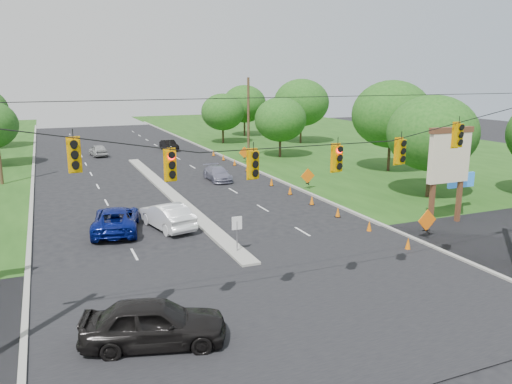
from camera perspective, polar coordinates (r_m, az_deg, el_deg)
name	(u,v)px	position (r m, az deg, el deg)	size (l,w,h in m)	color
ground	(288,300)	(21.39, 3.73, -12.21)	(160.00, 160.00, 0.00)	black
grass_right	(465,169)	(54.54, 22.81, 2.44)	(40.00, 160.00, 0.06)	#1E4714
cross_street	(288,300)	(21.39, 3.73, -12.21)	(160.00, 14.00, 0.02)	black
curb_left	(33,182)	(48.11, -24.16, 1.00)	(0.25, 110.00, 0.16)	gray
curb_right	(245,167)	(51.68, -1.22, 2.93)	(0.25, 110.00, 0.16)	gray
median	(170,194)	(40.27, -9.82, -0.20)	(1.00, 34.00, 0.18)	gray
median_sign	(237,227)	(25.99, -2.19, -4.07)	(0.55, 0.06, 2.05)	gray
signal_span	(301,189)	(18.90, 5.17, 0.32)	(25.60, 0.32, 9.00)	#422D1C
utility_pole_far_right	(248,118)	(56.59, -0.87, 8.41)	(0.28, 0.28, 9.00)	#422D1C
pylon_sign	(450,161)	(33.31, 21.34, 3.34)	(5.90, 2.30, 6.12)	#59331E
cone_0	(408,244)	(28.15, 16.98, -5.67)	(0.32, 0.32, 0.70)	orange
cone_1	(369,226)	(30.76, 12.82, -3.83)	(0.32, 0.32, 0.70)	orange
cone_2	(338,212)	(33.53, 9.34, -2.26)	(0.32, 0.32, 0.70)	orange
cone_3	(312,200)	(36.43, 6.41, -0.93)	(0.32, 0.32, 0.70)	orange
cone_4	(290,190)	(39.43, 3.92, 0.20)	(0.32, 0.32, 0.70)	orange
cone_5	(272,182)	(42.50, 1.79, 1.17)	(0.32, 0.32, 0.70)	orange
cone_6	(255,175)	(45.64, -0.06, 2.01)	(0.32, 0.32, 0.70)	orange
cone_7	(247,168)	(49.04, -1.01, 2.79)	(0.32, 0.32, 0.70)	orange
cone_8	(235,162)	(52.25, -2.46, 3.42)	(0.32, 0.32, 0.70)	orange
cone_9	(223,157)	(55.50, -3.74, 3.98)	(0.32, 0.32, 0.70)	orange
cone_10	(214,153)	(58.77, -4.88, 4.47)	(0.32, 0.32, 0.70)	orange
work_sign_0	(427,221)	(29.99, 18.96, -3.18)	(1.27, 0.58, 1.37)	black
work_sign_1	(308,177)	(41.11, 5.93, 1.76)	(1.27, 0.58, 1.37)	black
work_sign_2	(244,153)	(53.59, -1.33, 4.48)	(1.27, 0.58, 1.37)	black
tree_7	(432,133)	(39.88, 19.48, 6.35)	(6.72, 6.72, 7.84)	black
tree_8	(391,114)	(50.00, 15.22, 8.58)	(7.56, 7.56, 8.82)	black
tree_9	(280,119)	(57.11, 2.80, 8.28)	(5.88, 5.88, 6.86)	black
tree_10	(301,103)	(69.55, 5.20, 10.13)	(7.56, 7.56, 8.82)	black
tree_11	(244,104)	(77.87, -1.34, 10.03)	(6.72, 6.72, 7.84)	black
tree_12	(223,112)	(69.26, -3.83, 9.11)	(5.88, 5.88, 6.86)	black
black_sedan	(154,323)	(18.11, -11.57, -14.44)	(2.00, 4.97, 1.69)	black
white_sedan	(167,216)	(31.05, -10.15, -2.69)	(1.68, 4.81, 1.58)	white
blue_pickup	(116,219)	(31.07, -15.71, -3.03)	(2.54, 5.50, 1.53)	navy
silver_car_far	(217,174)	(44.79, -4.42, 2.12)	(1.76, 4.33, 1.26)	slate
silver_car_oncoming	(98,150)	(61.29, -17.58, 4.57)	(1.61, 3.99, 1.36)	#9F9F9F
dark_car_receding	(169,145)	(63.95, -9.91, 5.29)	(1.37, 3.93, 1.29)	black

